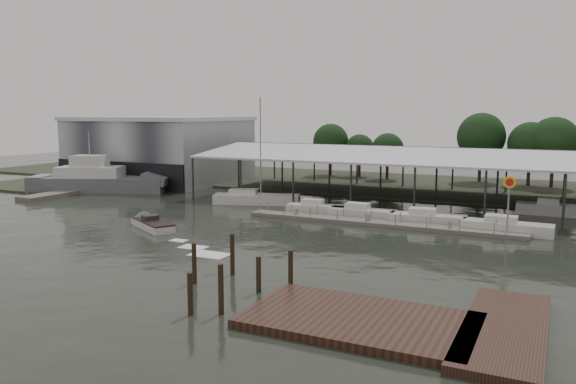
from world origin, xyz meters
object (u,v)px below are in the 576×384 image
at_px(white_sailboat, 255,199).
at_px(speedboat_underway, 150,224).
at_px(grey_trawler, 100,181).
at_px(shell_fuel_sign, 509,194).

relative_size(white_sailboat, speedboat_underway, 0.79).
bearing_deg(grey_trawler, white_sailboat, -23.90).
bearing_deg(speedboat_underway, white_sailboat, -67.52).
distance_m(shell_fuel_sign, grey_trawler, 55.27).
distance_m(grey_trawler, speedboat_underway, 28.72).
relative_size(shell_fuel_sign, white_sailboat, 0.42).
xyz_separation_m(white_sailboat, speedboat_underway, (-2.13, -17.09, -0.25)).
bearing_deg(white_sailboat, shell_fuel_sign, -30.96).
bearing_deg(shell_fuel_sign, grey_trawler, 173.64).
xyz_separation_m(shell_fuel_sign, grey_trawler, (-54.88, 6.12, -2.35)).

